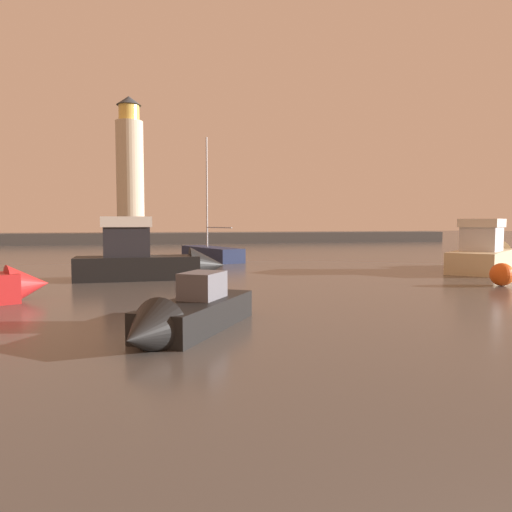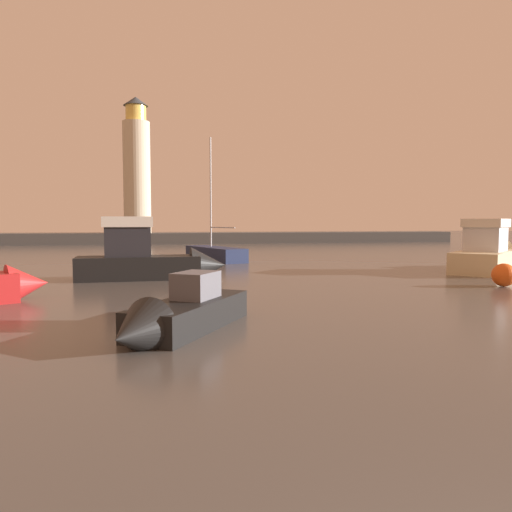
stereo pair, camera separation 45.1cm
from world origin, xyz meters
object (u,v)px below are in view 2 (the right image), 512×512
object	(u,v)px
lighthouse	(137,169)
motorboat_0	(153,259)
motorboat_2	(491,254)
sailboat_moored	(215,253)
mooring_buoy	(504,275)
motorboat_3	(176,316)

from	to	relation	value
lighthouse	motorboat_0	xyz separation A→B (m)	(2.01, -40.79, -8.78)
motorboat_0	motorboat_2	xyz separation A→B (m)	(20.02, 0.57, -0.03)
lighthouse	motorboat_2	bearing A→B (deg)	-61.29
motorboat_2	sailboat_moored	distance (m)	18.79
lighthouse	sailboat_moored	distance (m)	31.65
motorboat_0	mooring_buoy	size ratio (longest dim) A/B	7.18
motorboat_3	sailboat_moored	size ratio (longest dim) A/B	0.59
lighthouse	motorboat_0	bearing A→B (deg)	-87.18
motorboat_2	sailboat_moored	world-z (taller)	sailboat_moored
motorboat_3	lighthouse	bearing A→B (deg)	92.76
motorboat_3	sailboat_moored	bearing A→B (deg)	80.55
motorboat_0	mooring_buoy	bearing A→B (deg)	-22.16
lighthouse	mooring_buoy	bearing A→B (deg)	-69.67
motorboat_2	motorboat_3	size ratio (longest dim) A/B	1.50
sailboat_moored	mooring_buoy	bearing A→B (deg)	-58.19
motorboat_0	motorboat_3	bearing A→B (deg)	-87.41
motorboat_2	motorboat_3	bearing A→B (deg)	-145.64
motorboat_2	motorboat_3	distance (m)	23.56
sailboat_moored	mooring_buoy	xyz separation A→B (m)	(10.87, -17.52, -0.03)
motorboat_0	mooring_buoy	distance (m)	16.67
lighthouse	mooring_buoy	distance (m)	51.05
motorboat_2	mooring_buoy	world-z (taller)	motorboat_2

